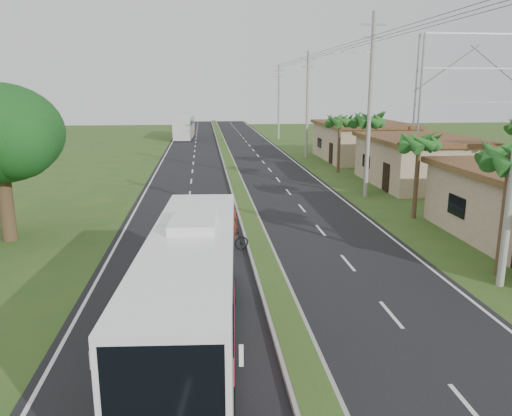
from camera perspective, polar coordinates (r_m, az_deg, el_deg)
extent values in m
plane|color=#2D541E|center=(16.40, 3.40, -12.66)|extent=(180.00, 180.00, 0.00)
cube|color=black|center=(35.35, -1.89, 1.71)|extent=(14.00, 160.00, 0.02)
cube|color=gray|center=(35.33, -1.89, 1.85)|extent=(1.20, 160.00, 0.17)
cube|color=#2D541E|center=(35.31, -1.89, 1.99)|extent=(0.95, 160.00, 0.02)
cube|color=silver|center=(35.51, -12.74, 1.42)|extent=(0.12, 160.00, 0.01)
cube|color=silver|center=(36.44, 8.68, 1.91)|extent=(0.12, 160.00, 0.01)
cube|color=tan|center=(40.45, 18.14, 4.94)|extent=(7.00, 10.00, 3.35)
cube|color=#4C271B|center=(40.24, 18.33, 7.52)|extent=(7.60, 10.60, 0.32)
cube|color=tan|center=(53.42, 12.06, 7.32)|extent=(8.00, 11.00, 3.50)
cube|color=#4C271B|center=(53.26, 12.16, 9.36)|extent=(8.60, 11.60, 0.32)
cylinder|color=#473321|center=(21.47, 26.50, -0.66)|extent=(0.26, 0.26, 5.00)
cylinder|color=#473321|center=(29.47, 17.87, 3.23)|extent=(0.26, 0.26, 4.60)
cylinder|color=#473321|center=(35.65, 12.53, 5.89)|extent=(0.26, 0.26, 5.40)
cylinder|color=#473321|center=(44.38, 9.46, 7.07)|extent=(0.26, 0.26, 4.80)
cylinder|color=#473321|center=(26.80, -26.70, 0.80)|extent=(0.70, 0.70, 4.00)
sphere|color=#134818|center=(25.04, -25.60, 6.86)|extent=(3.40, 3.40, 3.40)
cylinder|color=gray|center=(34.34, 12.86, 11.12)|extent=(0.28, 0.28, 12.00)
cube|color=gray|center=(34.55, 13.33, 19.76)|extent=(1.60, 0.12, 0.12)
cube|color=gray|center=(34.47, 13.26, 18.44)|extent=(1.20, 0.10, 0.10)
cube|color=gray|center=(34.03, 11.18, 17.09)|extent=(2.40, 0.10, 0.10)
cylinder|color=gray|center=(53.68, 5.88, 11.59)|extent=(0.28, 0.28, 11.00)
cube|color=gray|center=(53.73, 6.00, 16.60)|extent=(1.60, 0.12, 0.12)
cube|color=gray|center=(53.69, 5.98, 15.75)|extent=(1.20, 0.10, 0.10)
cylinder|color=gray|center=(73.37, 2.61, 11.94)|extent=(0.28, 0.28, 10.50)
cube|color=gray|center=(73.38, 2.65, 15.42)|extent=(1.60, 0.12, 0.12)
cube|color=gray|center=(73.36, 2.65, 14.79)|extent=(1.20, 0.10, 0.10)
cylinder|color=gray|center=(48.15, 18.19, 11.38)|extent=(0.18, 0.18, 12.00)
cylinder|color=gray|center=(49.07, 17.71, 11.45)|extent=(0.18, 0.18, 12.00)
cube|color=gray|center=(50.82, 23.21, 11.05)|extent=(10.00, 0.14, 0.14)
cube|color=gray|center=(50.84, 23.53, 14.42)|extent=(10.00, 0.14, 0.14)
cube|color=gray|center=(51.03, 23.86, 17.77)|extent=(10.00, 0.14, 0.14)
cube|color=white|center=(14.08, -7.34, -8.97)|extent=(3.03, 11.21, 2.91)
cube|color=black|center=(14.37, -7.22, -5.77)|extent=(2.93, 9.00, 1.16)
cube|color=black|center=(9.03, -10.53, -19.55)|extent=(2.08, 0.28, 1.63)
cube|color=red|center=(13.32, -7.67, -13.10)|extent=(2.67, 4.95, 0.51)
cube|color=gold|center=(14.66, -7.15, -11.50)|extent=(2.53, 2.92, 0.23)
cube|color=white|center=(14.62, -7.16, -1.55)|extent=(1.43, 2.30, 0.26)
cylinder|color=black|center=(11.84, -14.08, -21.69)|extent=(0.36, 0.98, 0.96)
cylinder|color=black|center=(11.61, -3.15, -22.02)|extent=(0.36, 0.98, 0.96)
cylinder|color=black|center=(17.44, -9.83, -9.46)|extent=(0.36, 0.98, 0.96)
cylinder|color=black|center=(17.29, -2.87, -9.48)|extent=(0.36, 0.98, 0.96)
cube|color=silver|center=(75.63, -8.20, 9.16)|extent=(2.87, 11.20, 3.09)
cube|color=black|center=(76.05, -8.20, 9.89)|extent=(2.80, 8.30, 1.05)
cube|color=orange|center=(74.71, -8.24, 8.66)|extent=(2.68, 5.41, 0.34)
cylinder|color=black|center=(71.27, -9.31, 7.88)|extent=(0.33, 0.94, 0.93)
cylinder|color=black|center=(71.10, -7.59, 7.92)|extent=(0.33, 0.94, 0.93)
cylinder|color=black|center=(79.89, -8.72, 8.49)|extent=(0.33, 0.94, 0.93)
cylinder|color=black|center=(79.73, -7.18, 8.53)|extent=(0.33, 0.94, 0.93)
imported|color=black|center=(22.75, -2.89, -3.74)|extent=(1.70, 0.77, 0.98)
imported|color=maroon|center=(22.49, -2.92, -1.45)|extent=(0.71, 0.54, 1.76)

